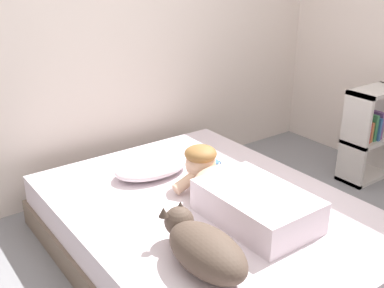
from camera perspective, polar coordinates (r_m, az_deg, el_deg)
name	(u,v)px	position (r m, az deg, el deg)	size (l,w,h in m)	color
ground_plane	(235,277)	(2.76, 5.36, -15.97)	(11.99, 11.99, 0.00)	gray
back_wall	(103,23)	(3.45, -10.94, 14.40)	(4.00, 0.12, 2.50)	silver
bed	(209,230)	(2.81, 2.13, -10.60)	(1.57, 2.07, 0.36)	#726051
pillow	(152,167)	(3.05, -4.93, -2.79)	(0.52, 0.32, 0.11)	silver
person_lying	(239,193)	(2.62, 5.85, -6.04)	(0.43, 0.92, 0.27)	silver
dog	(203,247)	(2.17, 1.36, -12.60)	(0.26, 0.57, 0.21)	#4C3D33
coffee_cup	(212,166)	(3.09, 2.52, -2.76)	(0.12, 0.09, 0.07)	teal
cell_phone	(232,267)	(2.23, 4.98, -14.85)	(0.07, 0.14, 0.01)	black
bookshelf	(369,134)	(3.92, 20.99, 1.19)	(0.45, 0.24, 0.75)	silver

